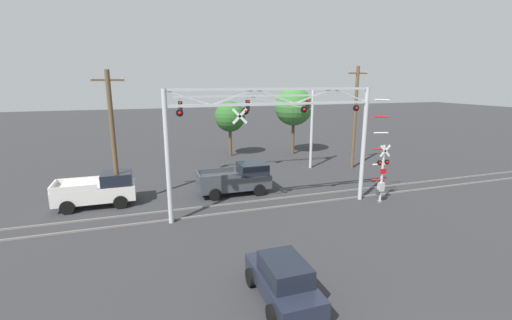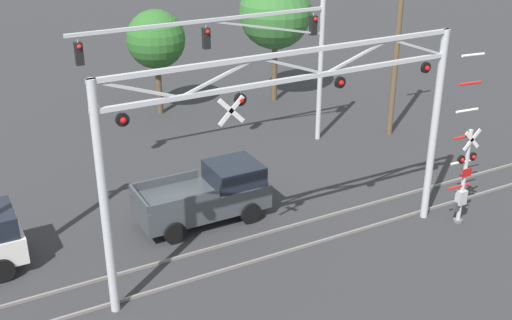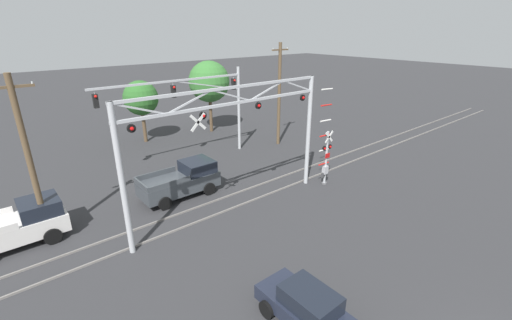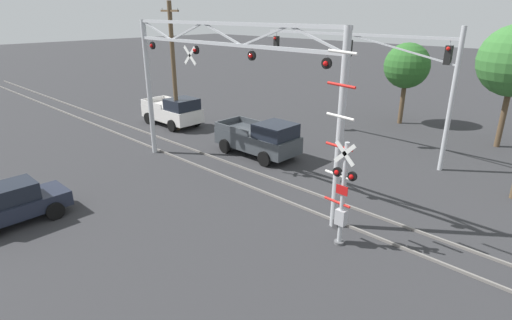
{
  "view_description": "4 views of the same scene",
  "coord_description": "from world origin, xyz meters",
  "px_view_note": "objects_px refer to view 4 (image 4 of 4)",
  "views": [
    {
      "loc": [
        -7.25,
        -3.87,
        7.6
      ],
      "look_at": [
        -1.07,
        14.62,
        3.12
      ],
      "focal_mm": 24.0,
      "sensor_mm": 36.0,
      "label": 1
    },
    {
      "loc": [
        -9.89,
        -1.65,
        12.07
      ],
      "look_at": [
        -0.05,
        16.58,
        2.81
      ],
      "focal_mm": 45.0,
      "sensor_mm": 36.0,
      "label": 2
    },
    {
      "loc": [
        -10.3,
        0.0,
        10.08
      ],
      "look_at": [
        2.44,
        15.33,
        2.31
      ],
      "focal_mm": 24.0,
      "sensor_mm": 36.0,
      "label": 3
    },
    {
      "loc": [
        13.21,
        2.61,
        7.7
      ],
      "look_at": [
        2.12,
        14.23,
        1.67
      ],
      "focal_mm": 28.0,
      "sensor_mm": 36.0,
      "label": 4
    }
  ],
  "objects_px": {
    "pickup_truck_lead": "(260,138)",
    "background_tree_beyond_span": "(407,66)",
    "crossing_signal_mast": "(342,189)",
    "crossing_gantry": "(223,81)",
    "traffic_signal_span": "(394,67)",
    "sedan_waiting": "(12,204)",
    "utility_pole_left": "(174,66)",
    "pickup_truck_following": "(174,111)"
  },
  "relations": [
    {
      "from": "pickup_truck_lead",
      "to": "background_tree_beyond_span",
      "type": "bearing_deg",
      "value": 77.9
    },
    {
      "from": "crossing_signal_mast",
      "to": "background_tree_beyond_span",
      "type": "bearing_deg",
      "value": 108.26
    },
    {
      "from": "background_tree_beyond_span",
      "to": "crossing_gantry",
      "type": "bearing_deg",
      "value": -94.82
    },
    {
      "from": "crossing_gantry",
      "to": "crossing_signal_mast",
      "type": "bearing_deg",
      "value": -7.72
    },
    {
      "from": "traffic_signal_span",
      "to": "sedan_waiting",
      "type": "distance_m",
      "value": 18.66
    },
    {
      "from": "background_tree_beyond_span",
      "to": "utility_pole_left",
      "type": "bearing_deg",
      "value": -130.16
    },
    {
      "from": "traffic_signal_span",
      "to": "sedan_waiting",
      "type": "xyz_separation_m",
      "value": [
        -6.71,
        -16.92,
        -4.12
      ]
    },
    {
      "from": "crossing_gantry",
      "to": "utility_pole_left",
      "type": "bearing_deg",
      "value": 157.48
    },
    {
      "from": "sedan_waiting",
      "to": "background_tree_beyond_span",
      "type": "distance_m",
      "value": 24.78
    },
    {
      "from": "crossing_signal_mast",
      "to": "utility_pole_left",
      "type": "relative_size",
      "value": 0.8
    },
    {
      "from": "sedan_waiting",
      "to": "crossing_signal_mast",
      "type": "bearing_deg",
      "value": 36.88
    },
    {
      "from": "pickup_truck_following",
      "to": "background_tree_beyond_span",
      "type": "height_order",
      "value": "background_tree_beyond_span"
    },
    {
      "from": "crossing_gantry",
      "to": "pickup_truck_following",
      "type": "height_order",
      "value": "crossing_gantry"
    },
    {
      "from": "crossing_signal_mast",
      "to": "sedan_waiting",
      "type": "distance_m",
      "value": 12.33
    },
    {
      "from": "crossing_gantry",
      "to": "pickup_truck_lead",
      "type": "bearing_deg",
      "value": 108.29
    },
    {
      "from": "crossing_signal_mast",
      "to": "pickup_truck_lead",
      "type": "bearing_deg",
      "value": 149.87
    },
    {
      "from": "pickup_truck_following",
      "to": "utility_pole_left",
      "type": "xyz_separation_m",
      "value": [
        1.1,
        -0.5,
        3.26
      ]
    },
    {
      "from": "crossing_gantry",
      "to": "background_tree_beyond_span",
      "type": "height_order",
      "value": "crossing_gantry"
    },
    {
      "from": "crossing_gantry",
      "to": "traffic_signal_span",
      "type": "bearing_deg",
      "value": 66.24
    },
    {
      "from": "pickup_truck_following",
      "to": "utility_pole_left",
      "type": "bearing_deg",
      "value": -24.45
    },
    {
      "from": "traffic_signal_span",
      "to": "background_tree_beyond_span",
      "type": "bearing_deg",
      "value": 108.64
    },
    {
      "from": "crossing_gantry",
      "to": "crossing_signal_mast",
      "type": "distance_m",
      "value": 7.46
    },
    {
      "from": "pickup_truck_following",
      "to": "utility_pole_left",
      "type": "relative_size",
      "value": 0.57
    },
    {
      "from": "pickup_truck_lead",
      "to": "sedan_waiting",
      "type": "distance_m",
      "value": 12.2
    },
    {
      "from": "crossing_gantry",
      "to": "sedan_waiting",
      "type": "relative_size",
      "value": 3.26
    },
    {
      "from": "crossing_signal_mast",
      "to": "pickup_truck_lead",
      "type": "xyz_separation_m",
      "value": [
        -8.15,
        4.73,
        -1.07
      ]
    },
    {
      "from": "traffic_signal_span",
      "to": "crossing_signal_mast",
      "type": "bearing_deg",
      "value": -72.03
    },
    {
      "from": "traffic_signal_span",
      "to": "pickup_truck_lead",
      "type": "relative_size",
      "value": 2.41
    },
    {
      "from": "crossing_gantry",
      "to": "background_tree_beyond_span",
      "type": "xyz_separation_m",
      "value": [
        1.34,
        15.9,
        -0.7
      ]
    },
    {
      "from": "crossing_signal_mast",
      "to": "sedan_waiting",
      "type": "bearing_deg",
      "value": -143.12
    },
    {
      "from": "pickup_truck_lead",
      "to": "pickup_truck_following",
      "type": "height_order",
      "value": "same"
    },
    {
      "from": "pickup_truck_following",
      "to": "crossing_gantry",
      "type": "bearing_deg",
      "value": -22.73
    },
    {
      "from": "pickup_truck_following",
      "to": "background_tree_beyond_span",
      "type": "relative_size",
      "value": 0.83
    },
    {
      "from": "crossing_gantry",
      "to": "crossing_signal_mast",
      "type": "xyz_separation_m",
      "value": [
        6.9,
        -0.94,
        -2.69
      ]
    },
    {
      "from": "crossing_signal_mast",
      "to": "utility_pole_left",
      "type": "distance_m",
      "value": 16.66
    },
    {
      "from": "crossing_signal_mast",
      "to": "pickup_truck_lead",
      "type": "height_order",
      "value": "crossing_signal_mast"
    },
    {
      "from": "crossing_gantry",
      "to": "traffic_signal_span",
      "type": "xyz_separation_m",
      "value": [
        3.8,
        8.62,
        0.14
      ]
    },
    {
      "from": "crossing_signal_mast",
      "to": "background_tree_beyond_span",
      "type": "relative_size",
      "value": 1.16
    },
    {
      "from": "traffic_signal_span",
      "to": "pickup_truck_following",
      "type": "xyz_separation_m",
      "value": [
        -13.84,
        -4.42,
        -3.91
      ]
    },
    {
      "from": "crossing_signal_mast",
      "to": "pickup_truck_following",
      "type": "distance_m",
      "value": 17.74
    },
    {
      "from": "background_tree_beyond_span",
      "to": "pickup_truck_following",
      "type": "bearing_deg",
      "value": -134.24
    },
    {
      "from": "pickup_truck_following",
      "to": "background_tree_beyond_span",
      "type": "distance_m",
      "value": 16.61
    }
  ]
}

